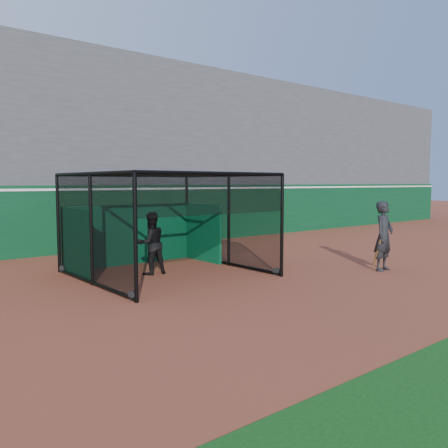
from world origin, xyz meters
TOP-DOWN VIEW (x-y plane):
  - ground at (0.00, 0.00)m, footprint 120.00×120.00m
  - outfield_wall at (0.00, 8.50)m, footprint 50.00×0.50m
  - grandstand at (0.00, 12.27)m, footprint 50.00×7.85m
  - batting_cage at (-0.87, 2.72)m, footprint 4.61×4.66m
  - batter at (-1.23, 3.01)m, footprint 0.90×0.72m
  - on_deck_player at (4.38, -0.86)m, footprint 0.81×0.59m

SIDE VIEW (x-z plane):
  - ground at x=0.00m, z-range 0.00..0.00m
  - batter at x=-1.23m, z-range 0.00..1.78m
  - on_deck_player at x=4.38m, z-range 0.00..2.06m
  - outfield_wall at x=0.00m, z-range 0.04..2.54m
  - batting_cage at x=-0.87m, z-range 0.00..2.82m
  - grandstand at x=0.00m, z-range 0.00..8.95m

